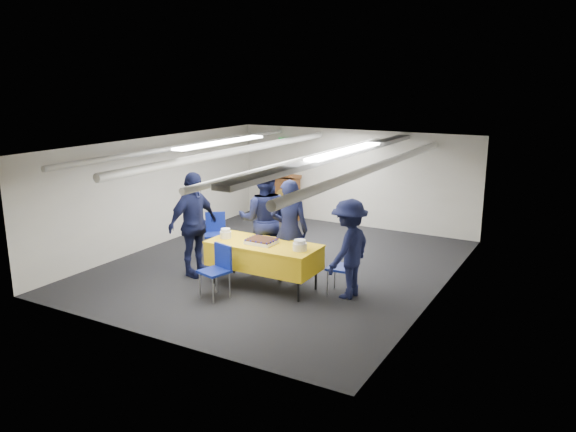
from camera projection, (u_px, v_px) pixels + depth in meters
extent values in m
plane|color=black|center=(280.00, 265.00, 10.69)|extent=(7.00, 7.00, 0.00)
cube|color=beige|center=(354.00, 178.00, 13.36)|extent=(6.00, 0.02, 2.30)
cube|color=beige|center=(158.00, 191.00, 11.84)|extent=(0.02, 7.00, 2.30)
cube|color=beige|center=(441.00, 227.00, 8.98)|extent=(0.02, 7.00, 2.30)
cube|color=silver|center=(280.00, 145.00, 10.14)|extent=(6.00, 7.00, 0.02)
cylinder|color=silver|center=(193.00, 145.00, 11.12)|extent=(0.10, 6.90, 0.10)
cylinder|color=silver|center=(239.00, 151.00, 10.61)|extent=(0.14, 6.90, 0.14)
cylinder|color=silver|center=(309.00, 158.00, 9.90)|extent=(0.10, 6.90, 0.10)
cylinder|color=silver|center=(379.00, 166.00, 9.29)|extent=(0.14, 6.90, 0.14)
cube|color=gray|center=(340.00, 155.00, 9.59)|extent=(0.28, 6.90, 0.08)
cube|color=white|center=(221.00, 142.00, 10.77)|extent=(0.25, 2.60, 0.04)
cube|color=white|center=(346.00, 151.00, 9.52)|extent=(0.25, 2.60, 0.04)
cube|color=#0C591E|center=(284.00, 140.00, 14.06)|extent=(0.30, 0.04, 0.12)
cylinder|color=black|center=(214.00, 273.00, 9.72)|extent=(0.04, 0.04, 0.36)
cylinder|color=black|center=(298.00, 291.00, 8.92)|extent=(0.04, 0.04, 0.36)
cylinder|color=black|center=(234.00, 263.00, 10.24)|extent=(0.04, 0.04, 0.36)
cylinder|color=black|center=(316.00, 279.00, 9.44)|extent=(0.04, 0.04, 0.36)
cube|color=yellow|center=(264.00, 256.00, 9.49)|extent=(1.89, 0.84, 0.39)
cube|color=yellow|center=(264.00, 244.00, 9.44)|extent=(1.91, 0.86, 0.03)
cube|color=white|center=(262.00, 242.00, 9.43)|extent=(0.47, 0.38, 0.06)
cube|color=black|center=(262.00, 239.00, 9.42)|extent=(0.46, 0.36, 0.02)
sphere|color=#100E82|center=(246.00, 240.00, 9.37)|extent=(0.04, 0.04, 0.04)
sphere|color=#100E82|center=(257.00, 235.00, 9.66)|extent=(0.04, 0.04, 0.04)
sphere|color=#100E82|center=(251.00, 241.00, 9.32)|extent=(0.04, 0.04, 0.04)
sphere|color=#100E82|center=(262.00, 236.00, 9.61)|extent=(0.04, 0.04, 0.04)
sphere|color=#100E82|center=(256.00, 242.00, 9.27)|extent=(0.04, 0.04, 0.04)
sphere|color=#100E82|center=(267.00, 237.00, 9.56)|extent=(0.04, 0.04, 0.04)
sphere|color=#100E82|center=(261.00, 243.00, 9.22)|extent=(0.04, 0.04, 0.04)
sphere|color=#100E82|center=(272.00, 238.00, 9.51)|extent=(0.04, 0.04, 0.04)
sphere|color=#100E82|center=(267.00, 244.00, 9.17)|extent=(0.04, 0.04, 0.04)
sphere|color=#100E82|center=(277.00, 239.00, 9.46)|extent=(0.04, 0.04, 0.04)
sphere|color=#100E82|center=(247.00, 239.00, 9.45)|extent=(0.04, 0.04, 0.04)
sphere|color=#100E82|center=(270.00, 243.00, 9.23)|extent=(0.04, 0.04, 0.04)
sphere|color=#100E82|center=(250.00, 238.00, 9.52)|extent=(0.04, 0.04, 0.04)
sphere|color=#100E82|center=(273.00, 241.00, 9.31)|extent=(0.04, 0.04, 0.04)
sphere|color=#100E82|center=(253.00, 236.00, 9.60)|extent=(0.04, 0.04, 0.04)
sphere|color=#100E82|center=(276.00, 240.00, 9.38)|extent=(0.04, 0.04, 0.04)
cylinder|color=white|center=(226.00, 235.00, 9.74)|extent=(0.19, 0.19, 0.12)
cylinder|color=white|center=(226.00, 230.00, 9.72)|extent=(0.16, 0.16, 0.05)
cylinder|color=white|center=(300.00, 247.00, 9.04)|extent=(0.23, 0.23, 0.12)
cylinder|color=white|center=(300.00, 241.00, 9.02)|extent=(0.19, 0.19, 0.05)
cube|color=brown|center=(286.00, 199.00, 13.90)|extent=(0.55, 0.45, 1.10)
cube|color=brown|center=(286.00, 176.00, 13.73)|extent=(0.62, 0.53, 0.21)
cylinder|color=gold|center=(282.00, 195.00, 13.66)|extent=(0.28, 0.02, 0.28)
cylinder|color=gray|center=(200.00, 285.00, 9.07)|extent=(0.02, 0.02, 0.43)
cylinder|color=gray|center=(213.00, 291.00, 8.84)|extent=(0.02, 0.02, 0.43)
cylinder|color=gray|center=(216.00, 280.00, 9.31)|extent=(0.02, 0.02, 0.43)
cylinder|color=gray|center=(230.00, 285.00, 9.08)|extent=(0.02, 0.02, 0.43)
cube|color=navy|center=(214.00, 272.00, 9.02)|extent=(0.51, 0.51, 0.04)
cube|color=navy|center=(223.00, 256.00, 9.10)|extent=(0.40, 0.14, 0.40)
cylinder|color=gray|center=(335.00, 276.00, 9.48)|extent=(0.02, 0.02, 0.43)
cylinder|color=gray|center=(328.00, 283.00, 9.18)|extent=(0.02, 0.02, 0.43)
cylinder|color=gray|center=(354.00, 279.00, 9.34)|extent=(0.02, 0.02, 0.43)
cylinder|color=gray|center=(347.00, 286.00, 9.04)|extent=(0.02, 0.02, 0.43)
cube|color=navy|center=(341.00, 268.00, 9.21)|extent=(0.45, 0.45, 0.04)
cube|color=navy|center=(353.00, 256.00, 9.08)|extent=(0.07, 0.40, 0.40)
cylinder|color=gray|center=(207.00, 249.00, 11.00)|extent=(0.02, 0.02, 0.43)
cylinder|color=gray|center=(225.00, 248.00, 11.04)|extent=(0.02, 0.02, 0.43)
cylinder|color=gray|center=(208.00, 244.00, 11.33)|extent=(0.02, 0.02, 0.43)
cylinder|color=gray|center=(224.00, 243.00, 11.37)|extent=(0.02, 0.02, 0.43)
cube|color=navy|center=(216.00, 235.00, 11.13)|extent=(0.59, 0.59, 0.04)
cube|color=navy|center=(215.00, 222.00, 11.26)|extent=(0.35, 0.27, 0.40)
imported|color=black|center=(289.00, 231.00, 9.72)|extent=(0.78, 0.66, 1.80)
imported|color=black|center=(264.00, 220.00, 10.18)|extent=(1.17, 1.06, 1.95)
imported|color=black|center=(193.00, 224.00, 9.98)|extent=(0.60, 1.15, 1.88)
imported|color=black|center=(349.00, 249.00, 8.99)|extent=(0.70, 1.10, 1.62)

